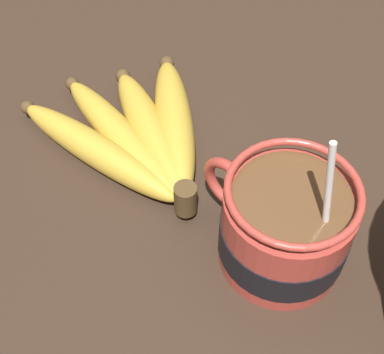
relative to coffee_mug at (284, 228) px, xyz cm
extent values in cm
cube|color=#332319|center=(4.23, -3.77, -5.47)|extent=(104.70, 104.70, 2.69)
cylinder|color=#B23D33|center=(-0.10, 0.00, -0.14)|extent=(10.12, 10.12, 7.96)
cylinder|color=black|center=(-0.10, 0.00, -0.96)|extent=(10.32, 10.32, 3.16)
torus|color=#B23D33|center=(5.83, 0.00, 0.39)|extent=(5.23, 0.90, 5.23)
cylinder|color=brown|center=(-0.10, 0.00, 3.94)|extent=(8.92, 8.92, 0.40)
torus|color=#B23D33|center=(-0.10, 0.00, 4.90)|extent=(10.12, 10.12, 0.60)
cylinder|color=silver|center=(-2.96, 0.00, 4.32)|extent=(2.67, 0.50, 13.96)
ellipsoid|color=silver|center=(-1.87, 0.00, -2.62)|extent=(3.00, 2.00, 0.80)
cylinder|color=#4C381E|center=(8.33, 2.56, -1.51)|extent=(2.00, 2.00, 3.00)
ellipsoid|color=gold|center=(16.07, -3.84, -2.32)|extent=(16.22, 14.29, 3.60)
sphere|color=#4C381E|center=(23.03, -9.60, -2.32)|extent=(1.62, 1.62, 1.62)
ellipsoid|color=gold|center=(17.12, -1.40, -2.40)|extent=(17.16, 10.23, 3.45)
sphere|color=#4C381E|center=(24.99, -4.94, -2.40)|extent=(1.55, 1.55, 1.55)
ellipsoid|color=gold|center=(18.70, 0.94, -2.54)|extent=(19.24, 6.05, 3.15)
sphere|color=#4C381E|center=(28.08, -0.52, -2.54)|extent=(1.42, 1.42, 1.42)
ellipsoid|color=gold|center=(18.91, 3.76, -2.54)|extent=(19.52, 5.31, 3.15)
sphere|color=#4C381E|center=(28.49, 4.85, -2.54)|extent=(1.42, 1.42, 1.42)
camera|label=1|loc=(-10.88, 21.76, 35.16)|focal=50.00mm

